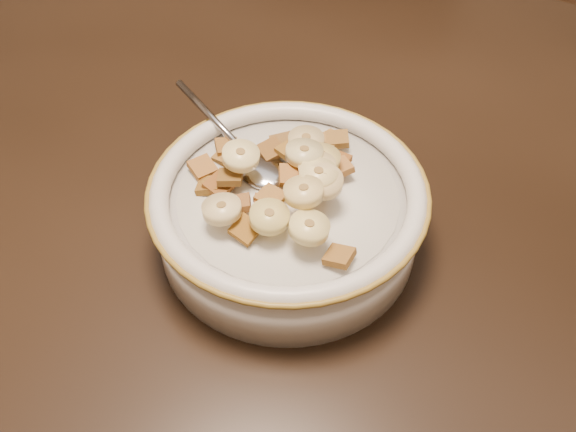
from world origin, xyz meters
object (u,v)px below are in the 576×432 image
at_px(cereal_bowl, 288,218).
at_px(table, 271,177).
at_px(chair, 311,62).
at_px(spoon, 262,170).

bearing_deg(cereal_bowl, table, 124.65).
bearing_deg(chair, table, -58.35).
height_order(table, spoon, spoon).
height_order(table, chair, chair).
distance_m(table, cereal_bowl, 0.11).
bearing_deg(spoon, table, -133.10).
relative_size(cereal_bowl, spoon, 4.17).
bearing_deg(cereal_bowl, chair, 110.70).
bearing_deg(chair, cereal_bowl, -55.83).
distance_m(cereal_bowl, spoon, 0.05).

